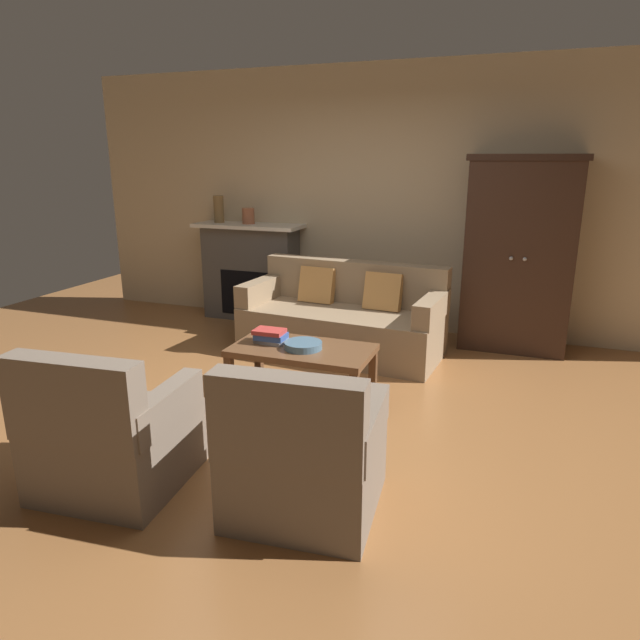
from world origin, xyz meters
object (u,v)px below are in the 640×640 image
coffee_table (302,354)px  armchair_near_right (304,458)px  mantel_vase_bronze (219,209)px  fireplace (251,271)px  fruit_bowl (303,345)px  armoire (519,255)px  mantel_vase_terracotta (248,216)px  couch (343,320)px  book_stack (271,336)px  armchair_near_left (111,437)px

coffee_table → armchair_near_right: bearing=-67.8°
mantel_vase_bronze → armchair_near_right: bearing=-54.5°
fireplace → fruit_bowl: size_ratio=4.27×
fruit_bowl → armchair_near_right: (0.55, -1.38, -0.13)m
armchair_near_right → fruit_bowl: bearing=111.8°
armoire → mantel_vase_terracotta: 2.96m
fireplace → couch: 1.63m
armoire → couch: bearing=-155.3°
book_stack → mantel_vase_terracotta: 2.36m
book_stack → armchair_near_left: bearing=-99.5°
coffee_table → mantel_vase_terracotta: bearing=126.4°
mantel_vase_bronze → armchair_near_left: 3.86m
couch → coffee_table: (0.04, -1.17, 0.05)m
fruit_bowl → armchair_near_right: 1.49m
coffee_table → fruit_bowl: 0.09m
fruit_bowl → mantel_vase_terracotta: 2.57m
armoire → coffee_table: (-1.51, -1.89, -0.58)m
book_stack → mantel_vase_bronze: bearing=128.6°
fireplace → fruit_bowl: bearing=-53.8°
armchair_near_right → book_stack: bearing=120.8°
armoire → fruit_bowl: bearing=-128.0°
couch → mantel_vase_bronze: 2.16m
couch → armchair_near_right: (0.61, -2.58, -0.00)m
couch → fruit_bowl: 1.21m
fireplace → fruit_bowl: fireplace is taller
fruit_bowl → fireplace: bearing=126.2°
couch → fruit_bowl: couch is taller
coffee_table → armchair_near_right: (0.57, -1.41, -0.05)m
fruit_bowl → mantel_vase_terracotta: mantel_vase_terracotta is taller
coffee_table → armchair_near_left: bearing=-109.2°
fireplace → book_stack: 2.26m
book_stack → fruit_bowl: bearing=-9.5°
armoire → couch: 1.82m
couch → mantel_vase_terracotta: (-1.40, 0.77, 0.89)m
mantel_vase_terracotta → couch: bearing=-28.9°
fireplace → armchair_near_left: bearing=-75.9°
fireplace → couch: size_ratio=0.64×
couch → armchair_near_right: 2.65m
armoire → mantel_vase_bronze: size_ratio=6.10×
armchair_near_left → fireplace: bearing=104.1°
fruit_bowl → armchair_near_left: armchair_near_left is taller
coffee_table → armchair_near_left: 1.66m
mantel_vase_terracotta → armchair_near_right: size_ratio=0.20×
book_stack → mantel_vase_terracotta: bearing=121.0°
couch → book_stack: 1.19m
mantel_vase_bronze → armchair_near_left: (1.27, -3.51, -0.96)m
armoire → fruit_bowl: 2.48m
couch → coffee_table: bearing=-88.3°
fruit_bowl → mantel_vase_bronze: mantel_vase_bronze is taller
fireplace → fruit_bowl: 2.47m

